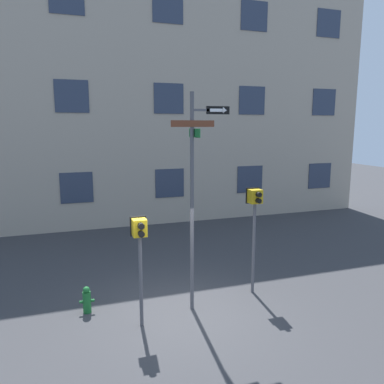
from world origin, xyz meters
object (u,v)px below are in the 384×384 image
Objects in this scene: pedestrian_signal_left at (140,243)px; pedestrian_signal_right at (255,212)px; street_sign_pole at (195,187)px; fire_hydrant at (87,300)px.

pedestrian_signal_right is (3.13, 0.75, 0.27)m from pedestrian_signal_left.
street_sign_pole is at bearing -168.43° from pedestrian_signal_right.
street_sign_pole is at bearing -13.60° from fire_hydrant.
street_sign_pole reaches higher than pedestrian_signal_left.
pedestrian_signal_right is 4.65m from fire_hydrant.
pedestrian_signal_right reaches higher than pedestrian_signal_left.
street_sign_pole is 3.71m from fire_hydrant.
street_sign_pole is 2.08× the size of pedestrian_signal_left.
fire_hydrant is at bearing 138.28° from pedestrian_signal_left.
pedestrian_signal_left is 3.79× the size of fire_hydrant.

